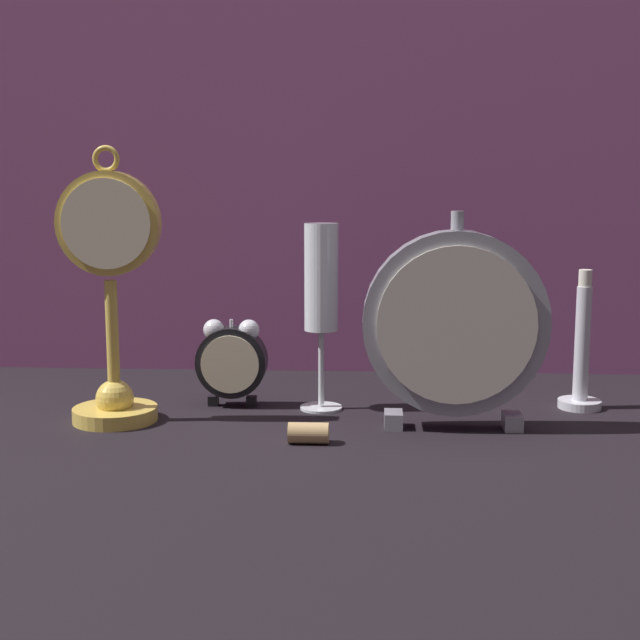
{
  "coord_description": "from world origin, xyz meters",
  "views": [
    {
      "loc": [
        0.06,
        -0.93,
        0.27
      ],
      "look_at": [
        0.0,
        0.08,
        0.11
      ],
      "focal_mm": 50.0,
      "sensor_mm": 36.0,
      "label": 1
    }
  ],
  "objects_px": {
    "alarm_clock_twin_bell": "(232,358)",
    "champagne_flute": "(319,291)",
    "wine_cork": "(308,433)",
    "pocket_watch_on_stand": "(111,308)",
    "brass_candlestick": "(581,361)",
    "mantel_clock_silver": "(455,324)"
  },
  "relations": [
    {
      "from": "brass_candlestick",
      "to": "wine_cork",
      "type": "bearing_deg",
      "value": -152.69
    },
    {
      "from": "pocket_watch_on_stand",
      "to": "brass_candlestick",
      "type": "bearing_deg",
      "value": 9.28
    },
    {
      "from": "champagne_flute",
      "to": "brass_candlestick",
      "type": "height_order",
      "value": "champagne_flute"
    },
    {
      "from": "wine_cork",
      "to": "pocket_watch_on_stand",
      "type": "bearing_deg",
      "value": 161.72
    },
    {
      "from": "champagne_flute",
      "to": "brass_candlestick",
      "type": "distance_m",
      "value": 0.32
    },
    {
      "from": "brass_candlestick",
      "to": "champagne_flute",
      "type": "bearing_deg",
      "value": -176.15
    },
    {
      "from": "alarm_clock_twin_bell",
      "to": "wine_cork",
      "type": "relative_size",
      "value": 2.52
    },
    {
      "from": "alarm_clock_twin_bell",
      "to": "brass_candlestick",
      "type": "bearing_deg",
      "value": 1.77
    },
    {
      "from": "mantel_clock_silver",
      "to": "champagne_flute",
      "type": "bearing_deg",
      "value": 152.5
    },
    {
      "from": "wine_cork",
      "to": "alarm_clock_twin_bell",
      "type": "bearing_deg",
      "value": 124.43
    },
    {
      "from": "mantel_clock_silver",
      "to": "wine_cork",
      "type": "bearing_deg",
      "value": -157.84
    },
    {
      "from": "mantel_clock_silver",
      "to": "champagne_flute",
      "type": "relative_size",
      "value": 1.08
    },
    {
      "from": "pocket_watch_on_stand",
      "to": "wine_cork",
      "type": "bearing_deg",
      "value": -18.28
    },
    {
      "from": "alarm_clock_twin_bell",
      "to": "champagne_flute",
      "type": "height_order",
      "value": "champagne_flute"
    },
    {
      "from": "pocket_watch_on_stand",
      "to": "champagne_flute",
      "type": "height_order",
      "value": "pocket_watch_on_stand"
    },
    {
      "from": "champagne_flute",
      "to": "brass_candlestick",
      "type": "xyz_separation_m",
      "value": [
        0.31,
        0.02,
        -0.08
      ]
    },
    {
      "from": "mantel_clock_silver",
      "to": "brass_candlestick",
      "type": "bearing_deg",
      "value": 31.86
    },
    {
      "from": "pocket_watch_on_stand",
      "to": "champagne_flute",
      "type": "bearing_deg",
      "value": 16.41
    },
    {
      "from": "pocket_watch_on_stand",
      "to": "alarm_clock_twin_bell",
      "type": "distance_m",
      "value": 0.16
    },
    {
      "from": "champagne_flute",
      "to": "wine_cork",
      "type": "height_order",
      "value": "champagne_flute"
    },
    {
      "from": "brass_candlestick",
      "to": "mantel_clock_silver",
      "type": "bearing_deg",
      "value": -148.14
    },
    {
      "from": "alarm_clock_twin_bell",
      "to": "champagne_flute",
      "type": "distance_m",
      "value": 0.14
    }
  ]
}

